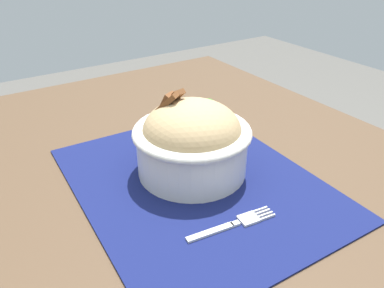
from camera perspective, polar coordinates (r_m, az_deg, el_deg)
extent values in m
cube|color=#4C3826|center=(0.60, -0.08, -7.91)|extent=(1.11, 0.85, 0.04)
cylinder|color=#412F20|center=(1.33, 1.48, -4.99)|extent=(0.04, 0.04, 0.73)
cube|color=#11194C|center=(0.60, 0.55, -5.72)|extent=(0.44, 0.36, 0.00)
cylinder|color=silver|center=(0.60, 0.00, -0.90)|extent=(0.17, 0.17, 0.08)
torus|color=silver|center=(0.59, 0.00, 1.89)|extent=(0.19, 0.19, 0.01)
ellipsoid|color=tan|center=(0.59, 0.00, 1.98)|extent=(0.18, 0.18, 0.09)
sphere|color=#2C7727|center=(0.61, 2.39, 5.52)|extent=(0.03, 0.03, 0.03)
sphere|color=#2C7727|center=(0.57, -0.76, 3.87)|extent=(0.04, 0.04, 0.04)
cylinder|color=orange|center=(0.60, 1.61, 5.08)|extent=(0.03, 0.02, 0.01)
cube|color=brown|center=(0.60, -3.13, 6.44)|extent=(0.05, 0.03, 0.05)
cube|color=brown|center=(0.59, -3.75, 5.84)|extent=(0.03, 0.03, 0.05)
cube|color=brown|center=(0.59, -4.23, 5.79)|extent=(0.05, 0.05, 0.05)
cube|color=silver|center=(0.51, 2.77, -13.03)|extent=(0.02, 0.07, 0.00)
cube|color=silver|center=(0.52, 6.69, -11.64)|extent=(0.01, 0.01, 0.00)
cube|color=silver|center=(0.53, 8.46, -11.00)|extent=(0.02, 0.03, 0.00)
cube|color=silver|center=(0.54, 11.25, -10.70)|extent=(0.01, 0.02, 0.00)
cube|color=silver|center=(0.54, 10.88, -10.35)|extent=(0.01, 0.02, 0.00)
cube|color=silver|center=(0.54, 10.49, -9.99)|extent=(0.01, 0.02, 0.00)
cube|color=silver|center=(0.55, 10.13, -9.65)|extent=(0.01, 0.02, 0.00)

